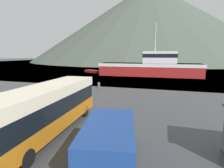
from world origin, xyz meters
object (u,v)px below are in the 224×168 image
object	(u,v)px
tour_bus	(49,107)
delivery_van	(111,141)
storage_bin	(31,107)
small_boat	(93,71)
fishing_boat	(151,67)

from	to	relation	value
tour_bus	delivery_van	distance (m)	5.44
delivery_van	storage_bin	xyz separation A→B (m)	(-9.04, 5.19, -0.66)
storage_bin	small_boat	world-z (taller)	storage_bin
tour_bus	storage_bin	size ratio (longest dim) A/B	7.89
small_boat	fishing_boat	bearing A→B (deg)	110.88
delivery_van	fishing_boat	world-z (taller)	fishing_boat
delivery_van	fishing_boat	bearing A→B (deg)	80.19
fishing_boat	small_boat	bearing A→B (deg)	78.01
tour_bus	delivery_van	bearing A→B (deg)	-27.51
tour_bus	small_boat	world-z (taller)	tour_bus
storage_bin	small_boat	xyz separation A→B (m)	(-8.43, 33.93, -0.20)
delivery_van	storage_bin	bearing A→B (deg)	138.85
tour_bus	delivery_van	size ratio (longest dim) A/B	1.65
fishing_boat	delivery_van	bearing A→B (deg)	-179.56
delivery_van	storage_bin	distance (m)	10.45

